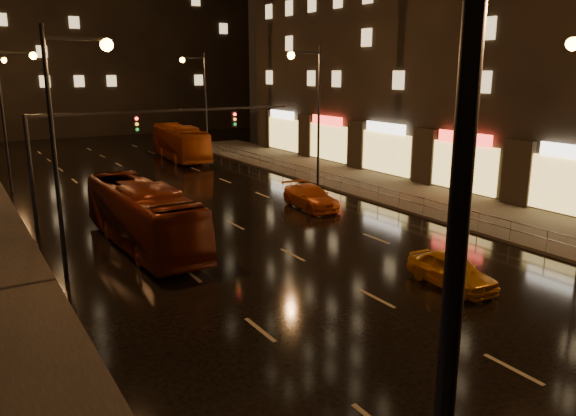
{
  "coord_description": "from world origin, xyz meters",
  "views": [
    {
      "loc": [
        -13.08,
        -11.04,
        8.35
      ],
      "look_at": [
        -0.72,
        9.23,
        2.5
      ],
      "focal_mm": 35.0,
      "sensor_mm": 36.0,
      "label": 1
    }
  ],
  "objects_px": {
    "bus_red": "(143,215)",
    "taxi_far": "(311,197)",
    "taxi_near": "(452,270)",
    "bus_curb": "(180,143)"
  },
  "relations": [
    {
      "from": "bus_curb",
      "to": "taxi_far",
      "type": "relative_size",
      "value": 2.39
    },
    {
      "from": "taxi_far",
      "to": "taxi_near",
      "type": "bearing_deg",
      "value": -96.4
    },
    {
      "from": "bus_red",
      "to": "taxi_far",
      "type": "xyz_separation_m",
      "value": [
        11.24,
        2.27,
        -0.84
      ]
    },
    {
      "from": "bus_red",
      "to": "taxi_far",
      "type": "bearing_deg",
      "value": 10.4
    },
    {
      "from": "taxi_far",
      "to": "bus_curb",
      "type": "bearing_deg",
      "value": 93.3
    },
    {
      "from": "taxi_near",
      "to": "taxi_far",
      "type": "distance_m",
      "value": 14.01
    },
    {
      "from": "taxi_near",
      "to": "taxi_far",
      "type": "height_order",
      "value": "taxi_far"
    },
    {
      "from": "bus_red",
      "to": "taxi_far",
      "type": "relative_size",
      "value": 2.3
    },
    {
      "from": "bus_red",
      "to": "taxi_near",
      "type": "distance_m",
      "value": 14.5
    },
    {
      "from": "bus_red",
      "to": "taxi_near",
      "type": "bearing_deg",
      "value": -53.8
    }
  ]
}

